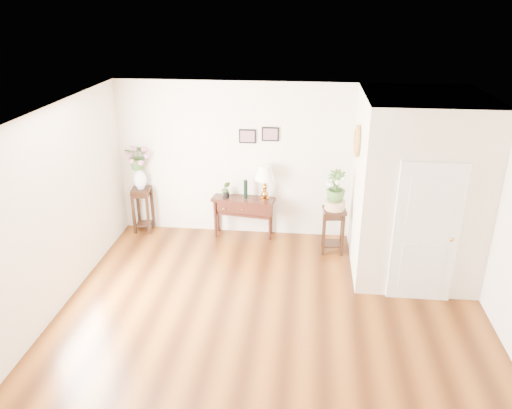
# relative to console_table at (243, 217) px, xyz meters

# --- Properties ---
(floor) EXTENTS (6.00, 5.50, 0.02)m
(floor) POSITION_rel_console_table_xyz_m (0.72, -2.57, -0.37)
(floor) COLOR brown
(floor) RESTS_ON ground
(ceiling) EXTENTS (6.00, 5.50, 0.02)m
(ceiling) POSITION_rel_console_table_xyz_m (0.72, -2.57, 2.43)
(ceiling) COLOR white
(ceiling) RESTS_ON ground
(wall_back) EXTENTS (6.00, 0.02, 2.80)m
(wall_back) POSITION_rel_console_table_xyz_m (0.72, 0.18, 1.03)
(wall_back) COLOR beige
(wall_back) RESTS_ON ground
(wall_front) EXTENTS (6.00, 0.02, 2.80)m
(wall_front) POSITION_rel_console_table_xyz_m (0.72, -5.32, 1.03)
(wall_front) COLOR beige
(wall_front) RESTS_ON ground
(wall_left) EXTENTS (0.02, 5.50, 2.80)m
(wall_left) POSITION_rel_console_table_xyz_m (-2.28, -2.57, 1.03)
(wall_left) COLOR beige
(wall_left) RESTS_ON ground
(partition) EXTENTS (1.80, 1.95, 2.80)m
(partition) POSITION_rel_console_table_xyz_m (2.82, -0.79, 1.03)
(partition) COLOR beige
(partition) RESTS_ON floor
(door) EXTENTS (0.90, 0.05, 2.10)m
(door) POSITION_rel_console_table_xyz_m (2.82, -1.79, 0.68)
(door) COLOR white
(door) RESTS_ON floor
(art_print_left) EXTENTS (0.30, 0.02, 0.25)m
(art_print_left) POSITION_rel_console_table_xyz_m (0.07, 0.16, 1.48)
(art_print_left) COLOR black
(art_print_left) RESTS_ON wall_back
(art_print_right) EXTENTS (0.30, 0.02, 0.25)m
(art_print_right) POSITION_rel_console_table_xyz_m (0.47, 0.16, 1.53)
(art_print_right) COLOR black
(art_print_right) RESTS_ON wall_back
(wall_ornament) EXTENTS (0.07, 0.51, 0.51)m
(wall_ornament) POSITION_rel_console_table_xyz_m (1.88, -0.67, 1.68)
(wall_ornament) COLOR #A47943
(wall_ornament) RESTS_ON partition
(console_table) EXTENTS (1.16, 0.53, 0.75)m
(console_table) POSITION_rel_console_table_xyz_m (0.00, 0.00, 0.00)
(console_table) COLOR black
(console_table) RESTS_ON floor
(table_lamp) EXTENTS (0.40, 0.40, 0.64)m
(table_lamp) POSITION_rel_console_table_xyz_m (0.39, 0.00, 0.72)
(table_lamp) COLOR #A96D2B
(table_lamp) RESTS_ON console_table
(green_vase) EXTENTS (0.09, 0.09, 0.35)m
(green_vase) POSITION_rel_console_table_xyz_m (0.05, 0.00, 0.54)
(green_vase) COLOR black
(green_vase) RESTS_ON console_table
(potted_plant) EXTENTS (0.17, 0.14, 0.29)m
(potted_plant) POSITION_rel_console_table_xyz_m (-0.31, 0.00, 0.52)
(potted_plant) COLOR #385F29
(potted_plant) RESTS_ON console_table
(plant_stand_a) EXTENTS (0.37, 0.37, 0.86)m
(plant_stand_a) POSITION_rel_console_table_xyz_m (-1.89, 0.00, 0.06)
(plant_stand_a) COLOR black
(plant_stand_a) RESTS_ON floor
(porcelain_vase) EXTENTS (0.27, 0.27, 0.41)m
(porcelain_vase) POSITION_rel_console_table_xyz_m (-1.89, 0.00, 0.71)
(porcelain_vase) COLOR white
(porcelain_vase) RESTS_ON plant_stand_a
(lily_arrangement) EXTENTS (0.52, 0.48, 0.48)m
(lily_arrangement) POSITION_rel_console_table_xyz_m (-1.89, 0.00, 1.13)
(lily_arrangement) COLOR #385F29
(lily_arrangement) RESTS_ON porcelain_vase
(plant_stand_b) EXTENTS (0.42, 0.42, 0.80)m
(plant_stand_b) POSITION_rel_console_table_xyz_m (1.62, -0.44, 0.02)
(plant_stand_b) COLOR black
(plant_stand_b) RESTS_ON floor
(ceramic_bowl) EXTENTS (0.40, 0.40, 0.15)m
(ceramic_bowl) POSITION_rel_console_table_xyz_m (1.62, -0.44, 0.50)
(ceramic_bowl) COLOR beige
(ceramic_bowl) RESTS_ON plant_stand_b
(narcissus) EXTENTS (0.33, 0.33, 0.56)m
(narcissus) POSITION_rel_console_table_xyz_m (1.62, -0.44, 0.82)
(narcissus) COLOR #385F29
(narcissus) RESTS_ON ceramic_bowl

